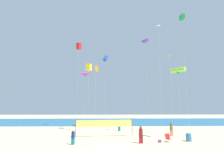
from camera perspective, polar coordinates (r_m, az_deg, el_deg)
ocean_band at (r=47.18m, az=0.27°, el=-14.40°), size 120.00×20.00×0.01m
beachgoer_olive_shirt at (r=27.37m, az=17.94°, el=-15.70°), size 0.42×0.42×1.82m
beachgoer_navy_shirt at (r=21.24m, az=-12.02°, el=-18.27°), size 0.37×0.37×1.61m
beachgoer_sage_shirt at (r=30.72m, az=2.25°, el=-15.42°), size 0.41×0.41×1.77m
beachgoer_maroon_shirt at (r=21.70m, az=8.96°, el=-17.79°), size 0.43×0.43×1.87m
folding_beach_chair at (r=23.29m, az=16.95°, el=-18.24°), size 0.52×0.65×0.89m
trash_barrel at (r=24.36m, az=22.71°, el=-17.57°), size 0.63×0.63×0.89m
volleyball_net at (r=25.53m, az=-2.36°, el=-15.15°), size 7.60×0.93×2.40m
beach_handbag at (r=22.70m, az=14.56°, el=-19.39°), size 0.37×0.19×0.30m
kite_orange_delta at (r=29.65m, az=-5.08°, el=1.78°), size 0.83×1.14×10.46m
kite_magenta_tube at (r=33.56m, az=-8.28°, el=0.16°), size 1.52×0.59×9.92m
kite_pink_diamond at (r=30.56m, az=14.10°, el=14.18°), size 0.86×0.86×16.74m
kite_blue_tube at (r=35.16m, az=-2.11°, el=4.96°), size 1.07×2.56×13.23m
kite_yellow_box at (r=31.56m, az=-7.20°, el=2.19°), size 0.99×0.99×11.07m
kite_red_box at (r=37.93m, az=-10.25°, el=8.60°), size 1.08×1.08×16.43m
kite_orange_diamond at (r=31.58m, az=17.46°, el=5.08°), size 0.72×0.73×12.27m
kite_violet_tube at (r=39.40m, az=10.32°, el=10.22°), size 1.52×1.63×17.66m
kite_green_delta at (r=41.51m, az=20.79°, el=16.32°), size 1.03×1.45×22.57m
kite_lime_tube at (r=25.61m, az=19.79°, el=1.23°), size 1.69×2.02×9.00m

